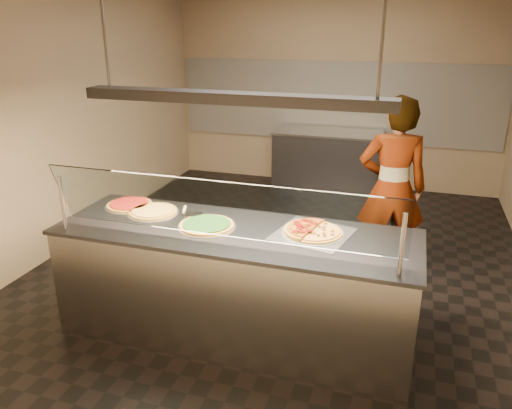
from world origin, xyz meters
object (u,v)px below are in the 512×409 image
(pizza_cheese, at_px, (153,211))
(heat_lamp_housing, at_px, (233,98))
(sneeze_guard, at_px, (218,210))
(pizza_tomato, at_px, (130,204))
(worker, at_px, (392,189))
(perforated_tray, at_px, (313,233))
(half_pizza_sausage, at_px, (327,232))
(pizza_spatula, at_px, (189,211))
(prep_table, at_px, (327,162))
(pizza_spinach, at_px, (207,225))
(serving_counter, at_px, (236,283))
(half_pizza_pepperoni, at_px, (299,228))

(pizza_cheese, xyz_separation_m, heat_lamp_housing, (0.79, -0.15, 1.01))
(sneeze_guard, bearing_deg, pizza_tomato, 151.64)
(pizza_tomato, relative_size, worker, 0.23)
(pizza_tomato, bearing_deg, perforated_tray, -4.12)
(sneeze_guard, height_order, half_pizza_sausage, sneeze_guard)
(sneeze_guard, bearing_deg, half_pizza_sausage, 33.12)
(half_pizza_sausage, bearing_deg, pizza_tomato, 176.11)
(pizza_spatula, bearing_deg, half_pizza_sausage, -4.30)
(worker, bearing_deg, prep_table, -77.56)
(pizza_spinach, xyz_separation_m, prep_table, (0.30, 3.91, -0.48))
(pizza_spinach, distance_m, pizza_tomato, 0.87)
(half_pizza_sausage, xyz_separation_m, pizza_spinach, (-0.94, -0.12, -0.01))
(serving_counter, distance_m, pizza_tomato, 1.20)
(pizza_spatula, distance_m, prep_table, 3.78)
(serving_counter, relative_size, pizza_cheese, 6.54)
(serving_counter, bearing_deg, pizza_spinach, 179.95)
(pizza_spatula, bearing_deg, heat_lamp_housing, -22.72)
(sneeze_guard, height_order, pizza_cheese, sneeze_guard)
(sneeze_guard, xyz_separation_m, heat_lamp_housing, (0.00, 0.34, 0.72))
(half_pizza_sausage, height_order, pizza_spinach, half_pizza_sausage)
(serving_counter, distance_m, worker, 1.89)
(sneeze_guard, relative_size, pizza_tomato, 6.23)
(pizza_spinach, bearing_deg, pizza_spatula, 140.97)
(perforated_tray, distance_m, half_pizza_pepperoni, 0.11)
(pizza_tomato, bearing_deg, pizza_spinach, -15.75)
(pizza_spinach, bearing_deg, worker, 47.48)
(prep_table, distance_m, worker, 2.70)
(perforated_tray, relative_size, pizza_tomato, 1.53)
(serving_counter, xyz_separation_m, heat_lamp_housing, (0.00, 0.00, 1.48))
(serving_counter, xyz_separation_m, half_pizza_pepperoni, (0.49, 0.12, 0.50))
(half_pizza_sausage, xyz_separation_m, pizza_cheese, (-1.50, 0.04, -0.01))
(pizza_tomato, bearing_deg, heat_lamp_housing, -12.41)
(prep_table, bearing_deg, half_pizza_sausage, -80.37)
(pizza_spinach, distance_m, prep_table, 3.95)
(sneeze_guard, relative_size, pizza_cheese, 5.99)
(half_pizza_pepperoni, bearing_deg, serving_counter, -166.56)
(prep_table, relative_size, heat_lamp_housing, 0.69)
(half_pizza_pepperoni, distance_m, worker, 1.49)
(half_pizza_pepperoni, bearing_deg, prep_table, 96.45)
(serving_counter, height_order, pizza_cheese, pizza_cheese)
(half_pizza_sausage, height_order, pizza_spatula, half_pizza_sausage)
(perforated_tray, xyz_separation_m, half_pizza_sausage, (0.11, -0.00, 0.02))
(half_pizza_sausage, height_order, heat_lamp_housing, heat_lamp_housing)
(serving_counter, bearing_deg, perforated_tray, 11.06)
(sneeze_guard, distance_m, perforated_tray, 0.80)
(half_pizza_pepperoni, height_order, half_pizza_sausage, half_pizza_pepperoni)
(serving_counter, xyz_separation_m, sneeze_guard, (0.00, -0.34, 0.76))
(serving_counter, relative_size, worker, 1.55)
(pizza_spatula, xyz_separation_m, prep_table, (0.55, 3.70, -0.49))
(pizza_cheese, height_order, pizza_spatula, pizza_spatula)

